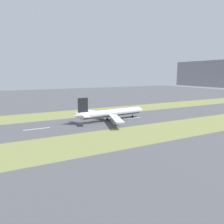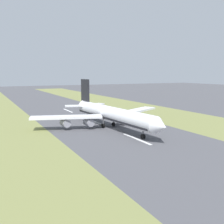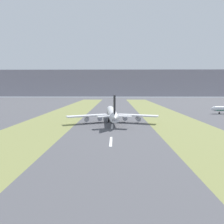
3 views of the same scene
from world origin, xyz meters
The scene contains 7 objects.
ground_plane centered at (0.00, 0.00, 0.00)m, with size 800.00×800.00×0.00m, color #4C4C51.
grass_median_west centered at (-45.00, 0.00, 0.00)m, with size 40.00×600.00×0.01m, color olive.
grass_median_east centered at (45.00, 0.00, 0.00)m, with size 40.00×600.00×0.01m, color olive.
centreline_dash_near centered at (0.00, -61.53, 0.01)m, with size 1.20×18.00×0.01m, color silver.
centreline_dash_mid centered at (0.00, -21.53, 0.01)m, with size 1.20×18.00×0.01m, color silver.
centreline_dash_far centered at (0.00, 18.47, 0.01)m, with size 1.20×18.00×0.01m, color silver.
airplane_main_jet centered at (-0.26, -3.43, 6.02)m, with size 63.97×67.22×20.20m.
Camera 1 is at (155.99, -84.86, 38.24)m, focal length 35.00 mm.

